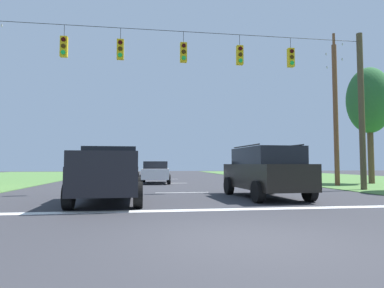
% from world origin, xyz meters
% --- Properties ---
extents(ground_plane, '(120.00, 120.00, 0.00)m').
position_xyz_m(ground_plane, '(0.00, 0.00, 0.00)').
color(ground_plane, '#333338').
extents(stop_bar_stripe, '(15.70, 0.45, 0.01)m').
position_xyz_m(stop_bar_stripe, '(0.00, 3.89, 0.00)').
color(stop_bar_stripe, white).
rests_on(stop_bar_stripe, ground).
extents(lane_dash_0, '(2.50, 0.15, 0.01)m').
position_xyz_m(lane_dash_0, '(0.00, 9.89, 0.00)').
color(lane_dash_0, white).
rests_on(lane_dash_0, ground).
extents(lane_dash_1, '(2.50, 0.15, 0.01)m').
position_xyz_m(lane_dash_1, '(0.00, 17.69, 0.00)').
color(lane_dash_1, white).
rests_on(lane_dash_1, ground).
extents(lane_dash_2, '(2.50, 0.15, 0.01)m').
position_xyz_m(lane_dash_2, '(0.00, 24.24, 0.00)').
color(lane_dash_2, white).
rests_on(lane_dash_2, ground).
extents(lane_dash_3, '(2.50, 0.15, 0.01)m').
position_xyz_m(lane_dash_3, '(0.00, 32.63, 0.00)').
color(lane_dash_3, white).
rests_on(lane_dash_3, ground).
extents(overhead_signal_span, '(18.60, 0.31, 8.19)m').
position_xyz_m(overhead_signal_span, '(0.19, 10.01, 4.66)').
color(overhead_signal_span, '#4D432D').
rests_on(overhead_signal_span, ground).
extents(pickup_truck, '(2.38, 5.45, 1.95)m').
position_xyz_m(pickup_truck, '(-2.99, 6.48, 0.97)').
color(pickup_truck, black).
rests_on(pickup_truck, ground).
extents(suv_black, '(2.42, 4.90, 2.05)m').
position_xyz_m(suv_black, '(2.98, 7.01, 1.06)').
color(suv_black, black).
rests_on(suv_black, ground).
extents(distant_car_crossing_white, '(2.32, 4.44, 1.52)m').
position_xyz_m(distant_car_crossing_white, '(12.82, 27.02, 0.79)').
color(distant_car_crossing_white, silver).
rests_on(distant_car_crossing_white, ground).
extents(distant_car_oncoming, '(2.22, 4.40, 1.52)m').
position_xyz_m(distant_car_oncoming, '(-3.27, 23.58, 0.79)').
color(distant_car_oncoming, silver).
rests_on(distant_car_oncoming, ground).
extents(distant_car_far_parked, '(2.21, 4.39, 1.52)m').
position_xyz_m(distant_car_far_parked, '(-0.95, 17.87, 0.79)').
color(distant_car_far_parked, silver).
rests_on(distant_car_far_parked, ground).
extents(utility_pole_mid_right, '(0.29, 1.91, 9.56)m').
position_xyz_m(utility_pole_mid_right, '(9.99, 13.35, 4.70)').
color(utility_pole_mid_right, brown).
rests_on(utility_pole_mid_right, ground).
extents(tree_roadside_left, '(2.94, 2.94, 7.96)m').
position_xyz_m(tree_roadside_left, '(13.47, 14.93, 5.65)').
color(tree_roadside_left, brown).
rests_on(tree_roadside_left, ground).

